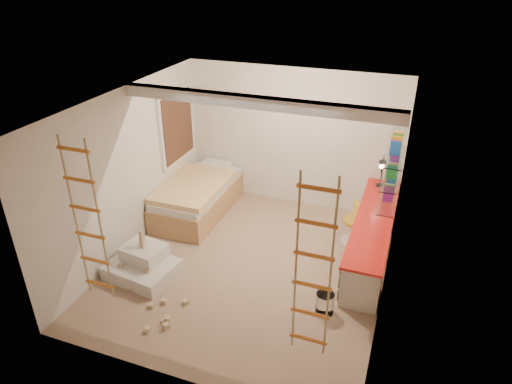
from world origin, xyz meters
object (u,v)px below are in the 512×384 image
at_px(play_platform, 143,264).
at_px(swivel_chair, 354,229).
at_px(desk, 372,236).
at_px(bed, 198,197).

bearing_deg(play_platform, swivel_chair, 34.31).
distance_m(desk, play_platform, 3.54).
relative_size(bed, swivel_chair, 2.77).
relative_size(desk, bed, 1.40).
xyz_separation_m(desk, swivel_chair, (-0.32, 0.35, -0.14)).
bearing_deg(desk, bed, 173.51).
distance_m(bed, play_platform, 1.96).
xyz_separation_m(swivel_chair, play_platform, (-2.83, -1.93, -0.10)).
distance_m(swivel_chair, play_platform, 3.43).
relative_size(bed, play_platform, 1.87).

